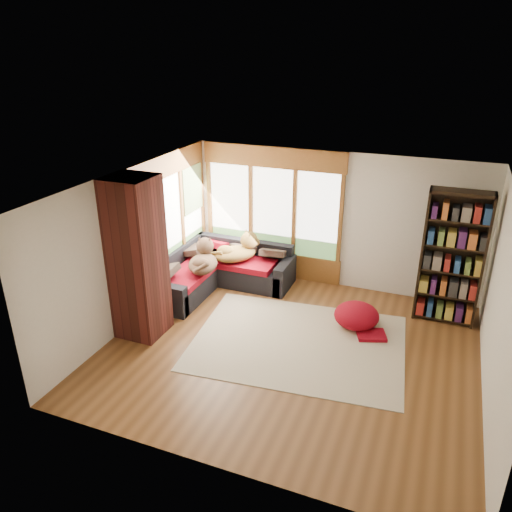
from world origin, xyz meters
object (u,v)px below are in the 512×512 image
Objects in this scene: dog_tan at (238,247)px; dog_brindle at (203,256)px; pouf at (357,315)px; area_rug at (298,342)px; bookshelf at (452,259)px; brick_chimney at (137,259)px; sectional_sofa at (222,269)px.

dog_brindle is at bearing -168.65° from dog_tan.
area_rug is at bearing -132.11° from pouf.
bookshelf is 2.42× the size of dog_brindle.
sectional_sofa is at bearing 77.71° from brick_chimney.
dog_tan is (0.76, 2.15, -0.52)m from brick_chimney.
bookshelf reaches higher than area_rug.
sectional_sofa is 0.58m from dog_tan.
sectional_sofa is 2.33× the size of dog_brindle.
bookshelf is at bearing 29.66° from pouf.
dog_tan reaches higher than dog_brindle.
area_rug is at bearing -142.66° from bookshelf.
brick_chimney is 3.68m from pouf.
bookshelf reaches higher than sectional_sofa.
bookshelf is at bearing -3.04° from sectional_sofa.
brick_chimney is 1.66m from dog_brindle.
bookshelf is (4.09, 0.14, 0.84)m from sectional_sofa.
pouf is 2.62m from dog_tan.
bookshelf reaches higher than dog_tan.
pouf is at bearing -60.04° from dog_tan.
pouf is 0.78× the size of dog_tan.
pouf is 2.94m from dog_brindle.
pouf reaches higher than area_rug.
brick_chimney is 2.34m from dog_tan.
brick_chimney is at bearing 150.31° from dog_brindle.
bookshelf is 2.37× the size of dog_tan.
pouf is at bearing -17.62° from sectional_sofa.
dog_tan is (-1.70, 1.55, 0.77)m from area_rug.
sectional_sofa is 0.97× the size of bookshelf.
dog_tan is at bearing 13.42° from sectional_sofa.
brick_chimney reaches higher than area_rug.
sectional_sofa reaches higher than area_rug.
dog_brindle is (-0.43, -0.61, -0.01)m from dog_tan.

